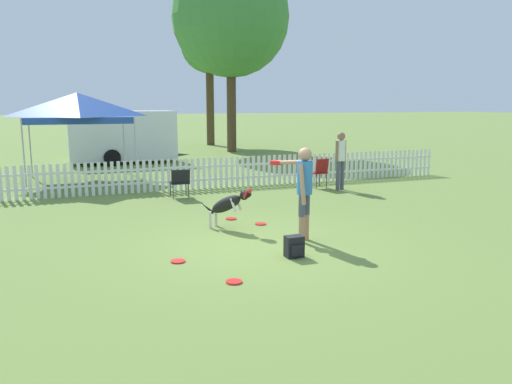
# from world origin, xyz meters

# --- Properties ---
(ground_plane) EXTENTS (240.00, 240.00, 0.00)m
(ground_plane) POSITION_xyz_m (0.00, 0.00, 0.00)
(ground_plane) COLOR olive
(handler_person) EXTENTS (0.57, 1.12, 1.73)m
(handler_person) POSITION_xyz_m (0.81, -0.04, 1.09)
(handler_person) COLOR tan
(handler_person) RESTS_ON ground_plane
(leaping_dog) EXTENTS (0.88, 1.06, 0.88)m
(leaping_dog) POSITION_xyz_m (-0.22, 1.25, 0.52)
(leaping_dog) COLOR black
(leaping_dog) RESTS_ON ground_plane
(frisbee_near_handler) EXTENTS (0.23, 0.23, 0.02)m
(frisbee_near_handler) POSITION_xyz_m (0.12, 2.06, 0.01)
(frisbee_near_handler) COLOR red
(frisbee_near_handler) RESTS_ON ground_plane
(frisbee_near_dog) EXTENTS (0.23, 0.23, 0.02)m
(frisbee_near_dog) POSITION_xyz_m (0.55, 1.39, 0.01)
(frisbee_near_dog) COLOR red
(frisbee_near_dog) RESTS_ON ground_plane
(frisbee_midfield) EXTENTS (0.23, 0.23, 0.02)m
(frisbee_midfield) POSITION_xyz_m (-1.61, -0.48, 0.01)
(frisbee_midfield) COLOR red
(frisbee_midfield) RESTS_ON ground_plane
(frisbee_far_scatter) EXTENTS (0.23, 0.23, 0.02)m
(frisbee_far_scatter) POSITION_xyz_m (-1.07, -1.69, 0.01)
(frisbee_far_scatter) COLOR red
(frisbee_far_scatter) RESTS_ON ground_plane
(backpack_on_grass) EXTENTS (0.30, 0.24, 0.36)m
(backpack_on_grass) POSITION_xyz_m (0.24, -0.91, 0.18)
(backpack_on_grass) COLOR black
(backpack_on_grass) RESTS_ON ground_plane
(picket_fence) EXTENTS (17.85, 0.04, 0.92)m
(picket_fence) POSITION_xyz_m (0.00, 6.15, 0.46)
(picket_fence) COLOR white
(picket_fence) RESTS_ON ground_plane
(folding_chair_blue_left) EXTENTS (0.49, 0.51, 0.90)m
(folding_chair_blue_left) POSITION_xyz_m (3.88, 5.01, 0.54)
(folding_chair_blue_left) COLOR #333338
(folding_chair_blue_left) RESTS_ON ground_plane
(folding_chair_center) EXTENTS (0.51, 0.53, 0.78)m
(folding_chair_center) POSITION_xyz_m (-0.37, 4.97, 0.47)
(folding_chair_center) COLOR #333338
(folding_chair_center) RESTS_ON ground_plane
(canopy_tent_main) EXTENTS (3.16, 3.16, 2.85)m
(canopy_tent_main) POSITION_xyz_m (-2.74, 8.98, 2.38)
(canopy_tent_main) COLOR #B2B2B2
(canopy_tent_main) RESTS_ON ground_plane
(spectator_standing) EXTENTS (0.40, 0.27, 1.69)m
(spectator_standing) POSITION_xyz_m (4.29, 4.53, 1.03)
(spectator_standing) COLOR #474C5B
(spectator_standing) RESTS_ON ground_plane
(equipment_trailer) EXTENTS (5.15, 2.31, 2.20)m
(equipment_trailer) POSITION_xyz_m (-0.90, 13.87, 1.17)
(equipment_trailer) COLOR white
(equipment_trailer) RESTS_ON ground_plane
(tree_left_grove) EXTENTS (3.39, 3.39, 7.68)m
(tree_left_grove) POSITION_xyz_m (5.20, 21.58, 5.89)
(tree_left_grove) COLOR #4C3823
(tree_left_grove) RESTS_ON ground_plane
(tree_right_grove) EXTENTS (5.94, 5.94, 9.75)m
(tree_right_grove) POSITION_xyz_m (5.03, 16.92, 6.76)
(tree_right_grove) COLOR #4C3823
(tree_right_grove) RESTS_ON ground_plane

